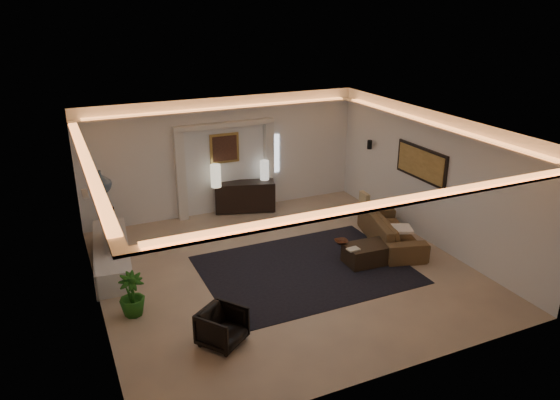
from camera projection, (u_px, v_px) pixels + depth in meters
name	position (u px, v px, depth m)	size (l,w,h in m)	color
floor	(283.00, 269.00, 10.55)	(7.00, 7.00, 0.00)	tan
ceiling	(284.00, 127.00, 9.52)	(7.00, 7.00, 0.00)	white
wall_back	(224.00, 156.00, 13.01)	(7.00, 7.00, 0.00)	white
wall_front	(392.00, 287.00, 7.05)	(7.00, 7.00, 0.00)	white
wall_left	(91.00, 233.00, 8.68)	(7.00, 7.00, 0.00)	white
wall_right	(430.00, 178.00, 11.38)	(7.00, 7.00, 0.00)	white
cove_soffit	(284.00, 142.00, 9.62)	(7.00, 7.00, 0.04)	silver
daylight_slit	(275.00, 154.00, 13.55)	(0.25, 0.03, 1.00)	white
area_rug	(306.00, 269.00, 10.53)	(4.00, 3.00, 0.01)	black
pilaster_left	(181.00, 176.00, 12.61)	(0.22, 0.20, 2.20)	silver
pilaster_right	(269.00, 165.00, 13.49)	(0.22, 0.20, 2.20)	silver
alcove_header	(224.00, 125.00, 12.64)	(2.52, 0.20, 0.12)	silver
painting_frame	(224.00, 148.00, 12.92)	(0.74, 0.04, 0.74)	tan
painting_canvas	(225.00, 148.00, 12.89)	(0.62, 0.02, 0.62)	#4C2D1E
art_panel_frame	(421.00, 163.00, 11.54)	(0.04, 1.64, 0.74)	black
art_panel_gold	(420.00, 164.00, 11.53)	(0.02, 1.50, 0.62)	tan
wall_sconce	(370.00, 145.00, 13.13)	(0.12, 0.12, 0.22)	black
wall_niche	(85.00, 195.00, 9.83)	(0.10, 0.55, 0.04)	silver
console	(245.00, 196.00, 13.33)	(1.50, 0.47, 0.75)	black
lamp_left	(216.00, 175.00, 12.77)	(0.25, 0.25, 0.56)	beige
lamp_right	(264.00, 168.00, 13.30)	(0.22, 0.22, 0.50)	beige
media_ledge	(112.00, 255.00, 10.65)	(0.67, 2.69, 0.50)	silver
tv	(106.00, 232.00, 10.40)	(0.15, 1.11, 0.64)	black
figurine	(112.00, 219.00, 11.32)	(0.16, 0.16, 0.43)	black
ginger_jar	(100.00, 182.00, 9.81)	(0.41, 0.41, 0.43)	#313E54
plant	(132.00, 295.00, 8.90)	(0.43, 0.43, 0.77)	#1E5916
sofa	(391.00, 230.00, 11.56)	(0.86, 2.19, 0.64)	brown
throw_blanket	(399.00, 229.00, 11.07)	(0.53, 0.44, 0.06)	silver
throw_pillow	(364.00, 200.00, 12.67)	(0.11, 0.36, 0.36)	tan
coffee_table	(371.00, 253.00, 10.77)	(1.08, 0.59, 0.40)	black
bowl	(341.00, 242.00, 10.73)	(0.28, 0.28, 0.07)	#391F13
magazine	(353.00, 249.00, 10.45)	(0.24, 0.18, 0.03)	beige
armchair	(222.00, 327.00, 8.17)	(0.63, 0.65, 0.59)	black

